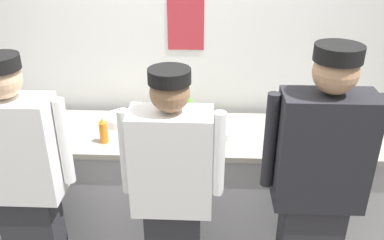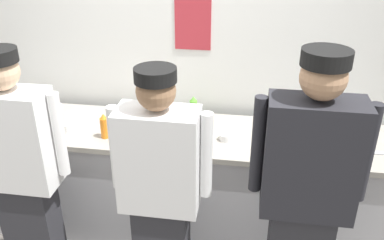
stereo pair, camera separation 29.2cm
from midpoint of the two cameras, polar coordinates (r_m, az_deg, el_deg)
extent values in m
cube|color=white|center=(3.27, -3.37, 9.71)|extent=(4.70, 0.10, 2.76)
cube|color=#B72D38|center=(3.17, -3.49, 12.83)|extent=(0.27, 0.01, 0.38)
cube|color=#B2B2B7|center=(3.27, -3.74, -8.97)|extent=(2.94, 0.62, 0.86)
cube|color=gray|center=(3.03, -3.99, -2.08)|extent=(2.99, 0.68, 0.04)
cube|color=white|center=(2.64, -25.87, -3.73)|extent=(0.46, 0.24, 0.63)
cylinder|color=white|center=(2.54, -20.30, -2.95)|extent=(0.07, 0.07, 0.54)
sphere|color=tan|center=(2.47, -27.82, 4.91)|extent=(0.22, 0.22, 0.22)
cube|color=white|center=(2.33, -6.43, -5.84)|extent=(0.45, 0.24, 0.62)
cylinder|color=white|center=(2.40, -12.54, -4.46)|extent=(0.07, 0.07, 0.52)
cylinder|color=white|center=(2.32, 0.10, -4.86)|extent=(0.07, 0.07, 0.52)
sphere|color=#8C6647|center=(2.13, -6.99, 3.69)|extent=(0.21, 0.21, 0.21)
cylinder|color=black|center=(2.10, -7.12, 5.93)|extent=(0.22, 0.22, 0.07)
cube|color=#232328|center=(2.31, 14.07, -4.30)|extent=(0.49, 0.24, 0.67)
cylinder|color=#232328|center=(2.28, 7.07, -3.00)|extent=(0.07, 0.07, 0.57)
cylinder|color=#232328|center=(2.40, 20.57, -3.13)|extent=(0.07, 0.07, 0.57)
sphere|color=tan|center=(2.12, 15.40, 6.29)|extent=(0.23, 0.23, 0.23)
cylinder|color=black|center=(2.09, 15.72, 8.78)|extent=(0.24, 0.24, 0.08)
cylinder|color=white|center=(3.22, -12.46, -0.35)|extent=(0.24, 0.24, 0.01)
cylinder|color=white|center=(3.22, -12.48, -0.16)|extent=(0.24, 0.24, 0.01)
cylinder|color=white|center=(3.21, -12.50, 0.03)|extent=(0.24, 0.24, 0.01)
cylinder|color=white|center=(3.21, -12.52, 0.22)|extent=(0.24, 0.24, 0.01)
cylinder|color=white|center=(3.20, -12.54, 0.42)|extent=(0.24, 0.24, 0.01)
cylinder|color=#B7BABF|center=(3.31, -23.67, -0.47)|extent=(0.37, 0.37, 0.10)
cube|color=#B7BABF|center=(3.04, 12.54, -2.00)|extent=(0.45, 0.38, 0.02)
cylinder|color=#56A333|center=(3.16, -2.95, 1.23)|extent=(0.06, 0.06, 0.16)
cone|color=#56A333|center=(3.12, -2.99, 2.89)|extent=(0.05, 0.05, 0.04)
cylinder|color=orange|center=(2.95, -14.81, -1.75)|extent=(0.06, 0.06, 0.15)
cone|color=orange|center=(2.91, -15.02, -0.15)|extent=(0.05, 0.05, 0.04)
cylinder|color=white|center=(3.17, -5.36, -0.03)|extent=(0.08, 0.08, 0.04)
cylinder|color=red|center=(3.16, -5.37, 0.18)|extent=(0.07, 0.07, 0.01)
cylinder|color=white|center=(3.22, 16.53, -0.63)|extent=(0.10, 0.10, 0.04)
cylinder|color=orange|center=(3.21, 16.56, -0.40)|extent=(0.09, 0.09, 0.01)
cylinder|color=white|center=(2.93, 1.89, -2.17)|extent=(0.09, 0.09, 0.05)
cylinder|color=orange|center=(2.92, 1.90, -1.86)|extent=(0.07, 0.07, 0.01)
cylinder|color=white|center=(3.13, -19.81, -1.84)|extent=(0.09, 0.09, 0.05)
cylinder|color=#5B932D|center=(3.12, -19.86, -1.54)|extent=(0.07, 0.07, 0.01)
cylinder|color=white|center=(2.91, -7.68, -1.95)|extent=(0.09, 0.09, 0.11)
cube|color=#B7BABF|center=(3.07, 20.09, -2.97)|extent=(0.19, 0.03, 0.01)
cube|color=black|center=(3.02, 17.66, -2.89)|extent=(0.09, 0.03, 0.02)
camera|label=1|loc=(0.15, -92.86, -1.43)|focal=38.94mm
camera|label=2|loc=(0.15, 87.14, 1.43)|focal=38.94mm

